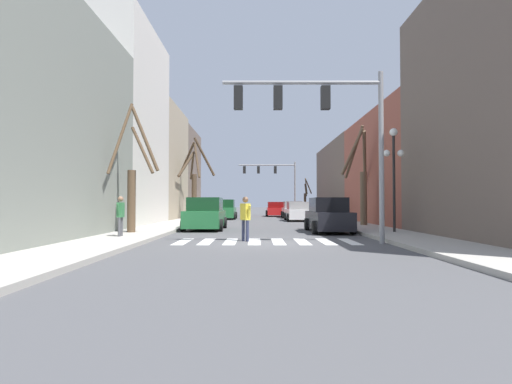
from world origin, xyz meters
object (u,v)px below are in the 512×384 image
object	(u,v)px
street_tree_left_near	(131,182)
car_driving_away_lane	(291,210)
traffic_signal_near	(321,117)
pedestrian_near_right_corner	(244,215)
car_parked_right_mid	(274,210)
car_parked_left_far	(204,215)
street_tree_right_far	(360,179)
street_lamp_right_corner	(392,159)
street_tree_right_mid	(193,179)
car_driving_toward_lane	(297,212)
car_parked_left_near	(224,210)
pedestrian_crossing_street	(119,213)
traffic_signal_far	(273,176)
pedestrian_on_right_sidewalk	(334,207)
street_tree_right_near	(304,198)
car_parked_right_near	(327,216)

from	to	relation	value
street_tree_left_near	car_driving_away_lane	bearing A→B (deg)	66.77
traffic_signal_near	pedestrian_near_right_corner	world-z (taller)	traffic_signal_near
traffic_signal_near	car_parked_right_mid	bearing A→B (deg)	90.57
car_parked_left_far	street_tree_right_far	bearing A→B (deg)	-75.18
street_lamp_right_corner	street_tree_right_mid	xyz separation A→B (m)	(-11.49, 15.18, -0.04)
traffic_signal_near	street_tree_right_far	size ratio (longest dim) A/B	1.03
car_driving_toward_lane	car_parked_left_far	distance (m)	12.58
car_parked_left_near	pedestrian_crossing_street	bearing A→B (deg)	172.87
traffic_signal_far	car_driving_toward_lane	distance (m)	13.81
car_parked_left_far	pedestrian_crossing_street	bearing A→B (deg)	156.80
pedestrian_crossing_street	car_parked_right_mid	bearing A→B (deg)	-15.77
car_parked_left_far	pedestrian_on_right_sidewalk	world-z (taller)	pedestrian_on_right_sidewalk
car_parked_left_near	pedestrian_near_right_corner	distance (m)	21.01
traffic_signal_far	street_tree_right_near	distance (m)	4.76
car_parked_right_mid	pedestrian_on_right_sidewalk	bearing A→B (deg)	-161.02
car_parked_left_far	pedestrian_crossing_street	size ratio (longest dim) A/B	2.81
pedestrian_on_right_sidewalk	car_parked_left_far	bearing A→B (deg)	-158.64
street_tree_right_far	traffic_signal_far	bearing A→B (deg)	101.30
traffic_signal_far	pedestrian_on_right_sidewalk	world-z (taller)	traffic_signal_far
car_parked_right_near	street_tree_right_near	distance (m)	27.21
traffic_signal_far	car_parked_left_far	distance (m)	24.85
street_tree_right_mid	street_tree_left_near	size ratio (longest dim) A/B	1.18
traffic_signal_far	street_tree_right_mid	distance (m)	14.55
traffic_signal_near	street_tree_right_near	size ratio (longest dim) A/B	1.44
traffic_signal_far	street_tree_right_far	xyz separation A→B (m)	(4.33, -21.65, -1.73)
pedestrian_on_right_sidewalk	car_parked_left_near	bearing A→B (deg)	127.31
traffic_signal_near	car_parked_left_far	bearing A→B (deg)	124.21
car_driving_away_lane	street_tree_right_mid	xyz separation A→B (m)	(-8.76, -5.62, 2.68)
car_parked_left_far	pedestrian_near_right_corner	bearing A→B (deg)	-160.06
street_lamp_right_corner	street_tree_right_mid	world-z (taller)	street_tree_right_mid
car_parked_right_near	street_lamp_right_corner	bearing A→B (deg)	-125.01
traffic_signal_far	car_parked_right_mid	distance (m)	4.44
car_driving_toward_lane	street_tree_left_near	size ratio (longest dim) A/B	0.81
street_tree_right_far	traffic_signal_near	bearing A→B (deg)	-111.89
car_parked_left_near	street_tree_right_far	bearing A→B (deg)	-142.35
traffic_signal_far	street_tree_left_near	xyz separation A→B (m)	(-7.59, -28.07, -2.21)
car_parked_left_near	car_parked_left_far	distance (m)	14.37
car_driving_toward_lane	car_parked_right_mid	distance (m)	11.12
traffic_signal_near	pedestrian_crossing_street	distance (m)	8.62
street_tree_right_mid	street_tree_left_near	distance (m)	15.56
car_parked_left_far	car_parked_right_near	xyz separation A→B (m)	(6.39, -1.77, -0.01)
pedestrian_crossing_street	street_tree_right_mid	world-z (taller)	street_tree_right_mid
car_parked_left_near	car_parked_right_near	distance (m)	17.37
car_driving_toward_lane	pedestrian_on_right_sidewalk	xyz separation A→B (m)	(2.79, -1.20, 0.43)
pedestrian_near_right_corner	car_parked_right_mid	bearing A→B (deg)	-39.07
traffic_signal_near	street_tree_right_near	distance (m)	33.18
pedestrian_crossing_street	car_parked_left_near	bearing A→B (deg)	-7.98
car_parked_left_far	car_driving_away_lane	xyz separation A→B (m)	(6.34, 17.15, -0.05)
street_tree_right_far	street_lamp_right_corner	bearing A→B (deg)	-91.04
pedestrian_on_right_sidewalk	street_tree_left_near	world-z (taller)	street_tree_left_near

